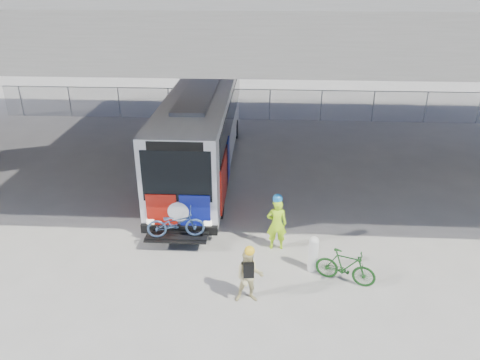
# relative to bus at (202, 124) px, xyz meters

# --- Properties ---
(ground) EXTENTS (160.00, 160.00, 0.00)m
(ground) POSITION_rel_bus_xyz_m (2.00, -4.48, -2.11)
(ground) COLOR #9E9991
(ground) RESTS_ON ground
(bus) EXTENTS (2.67, 13.00, 3.69)m
(bus) POSITION_rel_bus_xyz_m (0.00, 0.00, 0.00)
(bus) COLOR silver
(bus) RESTS_ON ground
(overpass) EXTENTS (40.00, 16.00, 7.95)m
(overpass) POSITION_rel_bus_xyz_m (2.00, -0.48, 4.44)
(overpass) COLOR #605E59
(overpass) RESTS_ON ground
(chainlink_fence) EXTENTS (30.00, 0.06, 30.00)m
(chainlink_fence) POSITION_rel_bus_xyz_m (2.00, 7.52, -0.68)
(chainlink_fence) COLOR gray
(chainlink_fence) RESTS_ON ground
(bollard) EXTENTS (0.30, 0.30, 1.16)m
(bollard) POSITION_rel_bus_xyz_m (4.28, -7.46, -1.49)
(bollard) COLOR white
(bollard) RESTS_ON ground
(cyclist_hivis) EXTENTS (0.68, 0.48, 1.95)m
(cyclist_hivis) POSITION_rel_bus_xyz_m (3.20, -6.32, -1.17)
(cyclist_hivis) COLOR #B7FD1A
(cyclist_hivis) RESTS_ON ground
(cyclist_tan) EXTENTS (0.82, 0.66, 1.76)m
(cyclist_tan) POSITION_rel_bus_xyz_m (2.43, -9.00, -1.28)
(cyclist_tan) COLOR #CCBE83
(cyclist_tan) RESTS_ON ground
(bike_parked) EXTENTS (1.81, 1.08, 1.05)m
(bike_parked) POSITION_rel_bus_xyz_m (5.17, -8.01, -1.58)
(bike_parked) COLOR #154315
(bike_parked) RESTS_ON ground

